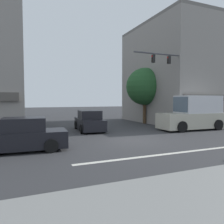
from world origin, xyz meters
name	(u,v)px	position (x,y,z in m)	size (l,w,h in m)	color
ground_plane	(134,140)	(0.00, 0.00, 0.00)	(120.00, 120.00, 0.00)	#333335
lane_marking_stripe	(171,154)	(0.00, -3.50, 0.00)	(9.00, 0.24, 0.01)	silver
building_right_corner	(195,76)	(12.26, 8.00, 5.17)	(13.30, 10.93, 10.34)	gray
street_tree	(145,87)	(5.44, 7.72, 3.74)	(3.75, 3.75, 5.62)	#4C3823
utility_pole_far_right	(174,79)	(8.64, 7.09, 4.59)	(1.40, 0.22, 8.88)	brown
traffic_light_mast	(176,78)	(5.40, 2.88, 4.18)	(4.89, 0.27, 6.20)	#47474C
box_truck_crossing_rightbound	(194,114)	(6.76, 2.24, 1.25)	(5.68, 2.43, 2.75)	#B7B29E
sedan_crossing_center	(22,136)	(-6.14, -0.33, 0.71)	(4.20, 2.07, 1.58)	black
sedan_approaching_near	(89,122)	(-1.23, 4.98, 0.71)	(2.13, 4.22, 1.58)	black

